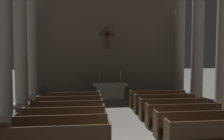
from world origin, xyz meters
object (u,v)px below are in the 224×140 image
object	(u,v)px
pew_left_row_6	(71,101)
pew_right_row_1	(214,134)
column_left_fourth	(32,46)
column_left_third	(21,44)
pew_left_row_2	(62,128)
column_right_fourth	(180,47)
column_right_second	(224,43)
pew_left_row_3	(65,118)
pew_right_row_3	(183,115)
pew_right_row_4	(172,108)
altar	(110,91)
candlestick_right	(121,79)
column_right_third	(198,45)
column_left_second	(3,41)
pew_right_row_6	(157,99)
pew_left_row_5	(70,105)
pew_right_row_2	(197,123)
pew_left_row_4	(68,111)
pew_right_row_5	(164,103)
candlestick_left	(99,80)

from	to	relation	value
pew_left_row_6	pew_right_row_1	xyz separation A→B (m)	(4.61, -5.50, 0.00)
column_left_fourth	column_left_third	bearing A→B (deg)	-90.00
pew_left_row_2	column_right_fourth	distance (m)	11.25
column_right_second	pew_left_row_3	bearing A→B (deg)	-166.91
pew_right_row_3	pew_right_row_4	xyz separation A→B (m)	(0.00, 1.10, 0.00)
altar	candlestick_right	size ratio (longest dim) A/B	2.80
column_left_third	pew_right_row_3	bearing A→B (deg)	-30.25
pew_left_row_3	pew_right_row_4	world-z (taller)	same
candlestick_right	column_right_third	bearing A→B (deg)	-20.75
column_left_second	pew_left_row_6	bearing A→B (deg)	30.04
column_left_third	column_right_third	distance (m)	10.12
column_left_second	pew_right_row_6	bearing A→B (deg)	12.19
pew_left_row_6	candlestick_right	distance (m)	4.08
altar	pew_right_row_3	bearing A→B (deg)	-68.79
pew_right_row_3	pew_right_row_6	bearing A→B (deg)	90.00
pew_right_row_3	pew_right_row_6	size ratio (longest dim) A/B	1.00
pew_right_row_4	column_left_third	xyz separation A→B (m)	(-7.36, 3.19, 2.95)
column_right_fourth	pew_left_row_5	bearing A→B (deg)	-147.58
pew_right_row_2	pew_right_row_3	world-z (taller)	same
pew_right_row_1	pew_right_row_4	xyz separation A→B (m)	(0.00, 3.30, 0.00)
pew_right_row_4	column_left_third	size ratio (longest dim) A/B	0.42
column_right_fourth	pew_right_row_4	bearing A→B (deg)	-115.45
pew_left_row_4	pew_right_row_4	distance (m)	4.61
altar	pew_left_row_5	bearing A→B (deg)	-121.64
pew_left_row_4	pew_right_row_1	bearing A→B (deg)	-35.60
column_right_third	altar	bearing A→B (deg)	161.92
pew_right_row_2	candlestick_right	size ratio (longest dim) A/B	3.79
column_left_third	column_left_fourth	world-z (taller)	same
column_right_third	column_right_fourth	bearing A→B (deg)	90.00
pew_left_row_5	pew_right_row_4	world-z (taller)	same
pew_right_row_2	column_left_second	bearing A→B (deg)	159.09
pew_right_row_5	altar	distance (m)	4.40
pew_left_row_6	candlestick_left	size ratio (longest dim) A/B	3.79
pew_left_row_2	column_right_third	xyz separation A→B (m)	(7.36, 5.40, 2.95)
pew_right_row_5	column_left_fourth	xyz separation A→B (m)	(-7.36, 4.68, 2.95)
column_right_second	altar	size ratio (longest dim) A/B	3.20
column_left_fourth	pew_right_row_4	bearing A→B (deg)	-38.12
column_right_second	altar	bearing A→B (deg)	140.06
pew_left_row_3	pew_right_row_2	bearing A→B (deg)	-13.42
pew_right_row_6	column_right_fourth	distance (m)	5.39
pew_left_row_3	pew_left_row_4	world-z (taller)	same
pew_left_row_6	pew_right_row_2	xyz separation A→B (m)	(4.61, -4.40, 0.00)
column_right_second	pew_left_row_5	bearing A→B (deg)	176.20
column_left_third	pew_left_row_3	bearing A→B (deg)	-57.37
pew_right_row_1	pew_right_row_6	size ratio (longest dim) A/B	1.00
pew_left_row_2	pew_left_row_5	xyz separation A→B (m)	(0.00, 3.30, 0.00)
pew_right_row_3	pew_left_row_6	bearing A→B (deg)	144.40
column_left_third	pew_left_row_6	bearing A→B (deg)	-19.85
pew_left_row_4	column_right_third	world-z (taller)	column_right_third
pew_left_row_6	column_right_third	distance (m)	8.00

